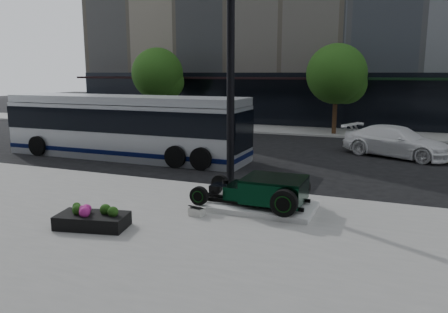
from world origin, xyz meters
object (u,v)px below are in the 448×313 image
at_px(lamppost, 231,73).
at_px(transit_bus, 125,126).
at_px(hot_rod, 267,190).
at_px(white_sedan, 397,142).
at_px(flower_planter, 92,220).

bearing_deg(lamppost, transit_bus, 149.14).
bearing_deg(hot_rod, white_sedan, 72.59).
bearing_deg(flower_planter, hot_rod, 40.05).
bearing_deg(white_sedan, transit_bus, 135.29).
bearing_deg(flower_planter, transit_bus, 119.61).
xyz_separation_m(lamppost, white_sedan, (5.08, 9.07, -3.26)).
bearing_deg(white_sedan, hot_rod, -174.18).
height_order(hot_rod, white_sedan, white_sedan).
xyz_separation_m(transit_bus, white_sedan, (12.08, 4.89, -0.75)).
bearing_deg(flower_planter, lamppost, 67.40).
relative_size(flower_planter, white_sedan, 0.38).
height_order(lamppost, white_sedan, lamppost).
bearing_deg(white_sedan, flower_planter, 176.15).
height_order(hot_rod, transit_bus, transit_bus).
bearing_deg(transit_bus, hot_rod, -33.44).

